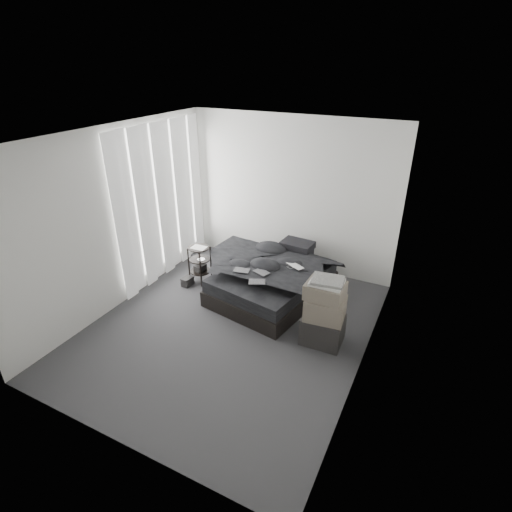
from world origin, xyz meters
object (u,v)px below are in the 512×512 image
at_px(laptop, 293,263).
at_px(box_lower, 323,329).
at_px(bed, 272,288).
at_px(side_stand, 200,265).

xyz_separation_m(laptop, box_lower, (0.73, -0.73, -0.47)).
height_order(bed, laptop, laptop).
height_order(bed, box_lower, box_lower).
xyz_separation_m(bed, box_lower, (1.06, -0.74, 0.07)).
height_order(bed, side_stand, side_stand).
distance_m(laptop, box_lower, 1.13).
bearing_deg(box_lower, laptop, 134.94).
relative_size(laptop, box_lower, 0.55).
xyz_separation_m(bed, side_stand, (-1.25, -0.14, 0.19)).
relative_size(bed, laptop, 6.24).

